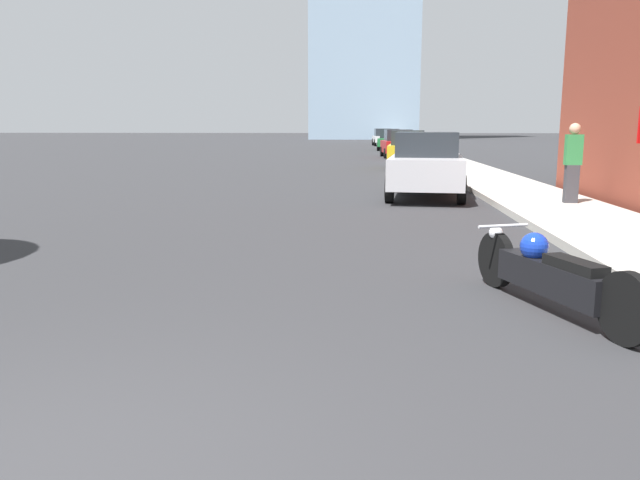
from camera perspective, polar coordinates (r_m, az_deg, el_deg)
name	(u,v)px	position (r m, az deg, el deg)	size (l,w,h in m)	color
sidewalk	(429,154)	(42.94, 9.89, 7.77)	(2.46, 240.00, 0.15)	#B2ADA3
motorcycle	(550,274)	(6.71, 20.25, -2.93)	(1.11, 2.59, 0.76)	black
parked_car_silver	(426,165)	(16.76, 9.70, 6.82)	(2.27, 4.57, 1.72)	#BCBCC1
parked_car_yellow	(407,149)	(28.69, 8.00, 8.22)	(2.03, 4.02, 1.70)	gold
parked_car_red	(398,144)	(39.18, 7.12, 8.73)	(2.09, 4.38, 1.70)	red
parked_car_green	(390,140)	(51.18, 6.40, 9.11)	(2.11, 4.55, 1.71)	#1E6B33
parked_car_white	(383,137)	(63.67, 5.75, 9.34)	(2.13, 4.04, 1.71)	silver
pedestrian	(573,162)	(15.20, 22.10, 6.64)	(0.36, 0.25, 1.78)	#38383D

